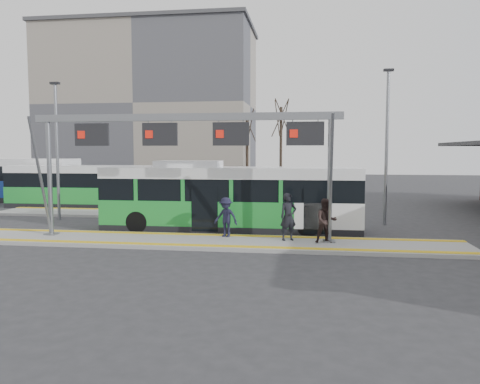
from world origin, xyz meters
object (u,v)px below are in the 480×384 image
at_px(passenger_c, 226,217).
at_px(gantry, 187,139).
at_px(passenger_a, 288,217).
at_px(hero_bus, 230,199).
at_px(passenger_b, 326,221).

bearing_deg(passenger_c, gantry, -140.72).
height_order(gantry, passenger_a, gantry).
xyz_separation_m(hero_bus, passenger_a, (2.89, -2.87, -0.41)).
bearing_deg(passenger_b, hero_bus, 132.29).
bearing_deg(passenger_a, gantry, 156.36).
bearing_deg(hero_bus, passenger_b, -37.06).
bearing_deg(hero_bus, passenger_a, -45.66).
bearing_deg(passenger_c, hero_bus, 113.12).
relative_size(gantry, passenger_b, 7.33).
bearing_deg(gantry, passenger_c, 21.37).
bearing_deg(gantry, passenger_a, 2.10).
distance_m(passenger_a, passenger_b, 1.55).
xyz_separation_m(gantry, passenger_a, (4.20, 0.15, -3.18)).
xyz_separation_m(gantry, passenger_b, (5.71, -0.20, -3.26)).
bearing_deg(passenger_c, passenger_b, 7.10).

